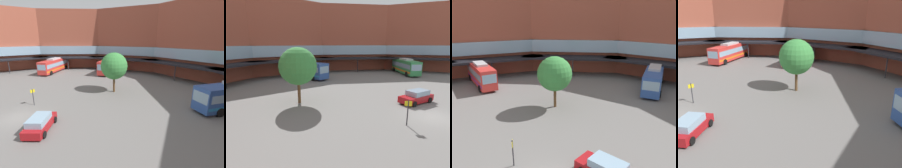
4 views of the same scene
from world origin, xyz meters
The scene contains 7 objects.
ground_plane centered at (0.00, 0.00, 0.00)m, with size 122.62×122.62×0.00m, color slate.
station_building centered at (0.00, 20.03, 8.08)m, with size 79.40×48.28×17.01m.
bus_2 centered at (-24.75, 11.51, 1.88)m, with size 10.61×10.37×3.72m.
bus_3 centered at (-15.09, 22.74, 1.95)m, with size 8.51×9.92×3.87m.
parked_car centered at (4.28, 1.55, 0.74)m, with size 4.63×4.02×1.53m.
plaza_tree centered at (-1.34, 14.62, 4.44)m, with size 4.44×4.44×6.68m.
stop_sign_post centered at (-2.98, 2.24, 1.43)m, with size 0.19×0.59×2.31m.
Camera 1 is at (20.27, -0.97, 8.87)m, focal length 26.16 mm.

